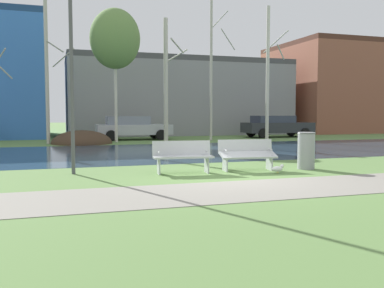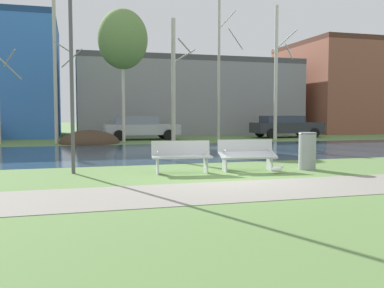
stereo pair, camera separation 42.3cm
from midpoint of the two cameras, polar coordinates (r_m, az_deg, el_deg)
ground_plane at (r=20.26m, az=-6.40°, el=-0.47°), size 120.00×120.00×0.00m
paved_path_strip at (r=9.19m, az=8.19°, el=-5.99°), size 60.00×2.32×0.01m
river_band at (r=17.99m, az=-4.94°, el=-1.03°), size 80.00×8.88×0.01m
soil_mound at (r=23.71m, az=-15.05°, el=0.07°), size 3.22×3.59×1.43m
bench_left at (r=11.44m, az=-2.31°, el=-1.60°), size 1.65×0.73×0.87m
bench_right at (r=12.09m, az=6.41°, el=-1.32°), size 1.65×0.73×0.87m
trash_bin at (r=12.71m, az=14.15°, el=-0.78°), size 0.52×0.52×1.07m
seagull at (r=11.65m, az=10.41°, el=-3.26°), size 0.40×0.15×0.25m
streetlamp at (r=12.00m, az=-17.00°, el=15.87°), size 0.32×0.32×6.27m
birch_left at (r=24.01m, az=-19.34°, el=10.15°), size 1.53×2.29×8.41m
birch_center_left at (r=24.73m, az=-10.78°, el=13.66°), size 2.78×2.78×7.43m
birch_center at (r=24.99m, az=-3.94°, el=8.75°), size 1.42×2.36×7.09m
birch_center_right at (r=25.68m, az=2.19°, el=11.20°), size 1.57×2.50×9.40m
birch_right at (r=26.32m, az=9.72°, el=9.47°), size 1.44×2.37×8.02m
parked_sedan_second_silver at (r=26.39m, az=-8.49°, el=2.24°), size 4.55×2.10×1.44m
parked_hatch_third_dark at (r=29.45m, az=10.88°, el=2.42°), size 4.75×2.03×1.46m
building_grey_warehouse at (r=34.02m, az=-2.40°, el=6.26°), size 16.92×7.58×5.77m
building_brick_low at (r=41.02m, az=19.79°, el=6.96°), size 12.57×9.40×7.64m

